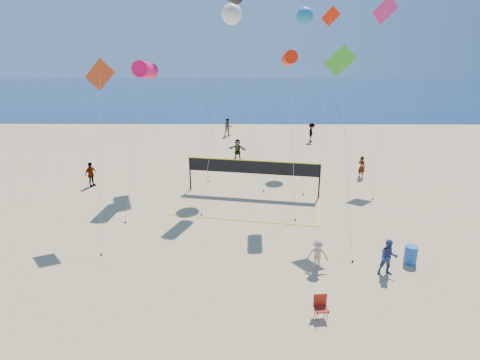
{
  "coord_description": "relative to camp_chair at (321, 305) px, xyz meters",
  "views": [
    {
      "loc": [
        -0.51,
        -11.88,
        10.26
      ],
      "look_at": [
        -0.61,
        2.0,
        5.39
      ],
      "focal_mm": 32.0,
      "sensor_mm": 36.0,
      "label": 1
    }
  ],
  "objects": [
    {
      "name": "trash_barrel",
      "position": [
        4.86,
        4.02,
        -0.08
      ],
      "size": [
        0.73,
        0.73,
        0.88
      ],
      "primitive_type": "cylinder",
      "rotation": [
        0.0,
        0.0,
        0.31
      ],
      "color": "blue",
      "rests_on": "ground"
    },
    {
      "name": "kite_3",
      "position": [
        -10.34,
        8.86,
        7.18
      ],
      "size": [
        1.73,
        4.7,
        8.96
      ],
      "rotation": [
        0.0,
        0.0,
        -0.04
      ],
      "color": "#BA3A17",
      "rests_on": "ground"
    },
    {
      "name": "ocean",
      "position": [
        -2.42,
        60.29,
        -0.51
      ],
      "size": [
        140.0,
        50.0,
        0.03
      ],
      "primitive_type": "cube",
      "color": "navy",
      "rests_on": "ground"
    },
    {
      "name": "far_person_3",
      "position": [
        -4.47,
        29.36,
        0.38
      ],
      "size": [
        1.01,
        0.86,
        1.81
      ],
      "primitive_type": "imported",
      "rotation": [
        0.0,
        0.0,
        0.21
      ],
      "color": "gray",
      "rests_on": "ground"
    },
    {
      "name": "kite_7",
      "position": [
        1.83,
        21.77,
        10.82
      ],
      "size": [
        1.65,
        9.92,
        12.0
      ],
      "rotation": [
        0.0,
        0.0,
        -0.37
      ],
      "color": "teal",
      "rests_on": "ground"
    },
    {
      "name": "far_person_2",
      "position": [
        5.77,
        16.33,
        0.29
      ],
      "size": [
        0.67,
        0.71,
        1.63
      ],
      "primitive_type": "imported",
      "rotation": [
        0.0,
        0.0,
        2.23
      ],
      "color": "gray",
      "rests_on": "ground"
    },
    {
      "name": "volleyball_net",
      "position": [
        -2.27,
        12.89,
        1.08
      ],
      "size": [
        10.14,
        10.02,
        2.34
      ],
      "rotation": [
        0.0,
        0.0,
        -0.17
      ],
      "color": "black",
      "rests_on": "ground"
    },
    {
      "name": "far_person_1",
      "position": [
        -3.4,
        21.02,
        0.34
      ],
      "size": [
        1.67,
        0.97,
        1.72
      ],
      "primitive_type": "imported",
      "rotation": [
        0.0,
        0.0,
        -0.31
      ],
      "color": "gray",
      "rests_on": "ground"
    },
    {
      "name": "kite_9",
      "position": [
        4.53,
        25.5,
        10.18
      ],
      "size": [
        2.62,
        9.54,
        12.29
      ],
      "rotation": [
        0.0,
        0.0,
        -0.35
      ],
      "color": "#FF2406",
      "rests_on": "ground"
    },
    {
      "name": "kite_4",
      "position": [
        2.05,
        8.85,
        7.79
      ],
      "size": [
        1.61,
        5.37,
        9.62
      ],
      "rotation": [
        0.0,
        0.0,
        -0.11
      ],
      "color": "green",
      "rests_on": "ground"
    },
    {
      "name": "far_person_4",
      "position": [
        3.7,
        26.97,
        0.4
      ],
      "size": [
        0.93,
        1.32,
        1.85
      ],
      "primitive_type": "imported",
      "rotation": [
        0.0,
        0.0,
        1.35
      ],
      "color": "gray",
      "rests_on": "ground"
    },
    {
      "name": "bystander_a",
      "position": [
        3.47,
        3.03,
        0.32
      ],
      "size": [
        0.86,
        0.69,
        1.68
      ],
      "primitive_type": "imported",
      "rotation": [
        0.0,
        0.0,
        -0.06
      ],
      "color": "navy",
      "rests_on": "ground"
    },
    {
      "name": "bystander_b",
      "position": [
        0.43,
        3.42,
        0.23
      ],
      "size": [
        1.03,
        0.67,
        1.5
      ],
      "primitive_type": "imported",
      "rotation": [
        0.0,
        0.0,
        -0.12
      ],
      "color": "tan",
      "rests_on": "ground"
    },
    {
      "name": "camp_chair",
      "position": [
        0.0,
        0.0,
        0.0
      ],
      "size": [
        0.55,
        0.66,
        1.03
      ],
      "rotation": [
        0.0,
        0.0,
        0.1
      ],
      "color": "#A81F13",
      "rests_on": "ground"
    },
    {
      "name": "kite_2",
      "position": [
        -0.34,
        11.25,
        8.27
      ],
      "size": [
        0.82,
        3.53,
        9.29
      ],
      "rotation": [
        0.0,
        0.0,
        0.01
      ],
      "color": "#FF2406",
      "rests_on": "ground"
    },
    {
      "name": "kite_5",
      "position": [
        6.93,
        18.28,
        10.55
      ],
      "size": [
        2.62,
        7.01,
        12.61
      ],
      "rotation": [
        0.0,
        0.0,
        0.43
      ],
      "color": "#EC2971",
      "rests_on": "ground"
    },
    {
      "name": "kite_0",
      "position": [
        -9.2,
        14.5,
        7.35
      ],
      "size": [
        1.25,
        7.53,
        8.55
      ],
      "rotation": [
        0.0,
        0.0,
        -0.09
      ],
      "color": "#FF0B56",
      "rests_on": "ground"
    },
    {
      "name": "kite_6",
      "position": [
        -3.7,
        16.71,
        10.75
      ],
      "size": [
        3.05,
        4.2,
        11.97
      ],
      "rotation": [
        0.0,
        0.0,
        -0.28
      ],
      "color": "white",
      "rests_on": "ground"
    },
    {
      "name": "far_person_0",
      "position": [
        -13.46,
        14.33,
        0.34
      ],
      "size": [
        0.86,
        1.08,
        1.72
      ],
      "primitive_type": "imported",
      "rotation": [
        0.0,
        0.0,
        1.05
      ],
      "color": "gray",
      "rests_on": "ground"
    },
    {
      "name": "ground",
      "position": [
        -2.42,
        -1.71,
        -0.52
      ],
      "size": [
        120.0,
        120.0,
        0.0
      ],
      "primitive_type": "plane",
      "color": "#D7B279",
      "rests_on": "ground"
    }
  ]
}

